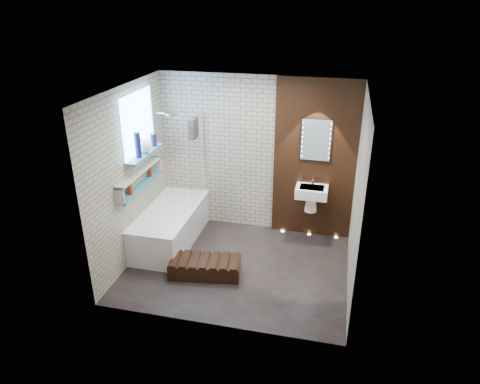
% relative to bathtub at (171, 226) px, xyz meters
% --- Properties ---
extents(ground, '(3.20, 3.20, 0.00)m').
position_rel_bathtub_xyz_m(ground, '(1.22, -0.45, -0.29)').
color(ground, black).
rests_on(ground, ground).
extents(room_shell, '(3.24, 3.20, 2.60)m').
position_rel_bathtub_xyz_m(room_shell, '(1.22, -0.45, 1.01)').
color(room_shell, tan).
rests_on(room_shell, ground).
extents(walnut_panel, '(1.30, 0.06, 2.60)m').
position_rel_bathtub_xyz_m(walnut_panel, '(2.17, 0.82, 1.01)').
color(walnut_panel, black).
rests_on(walnut_panel, ground).
extents(clerestory_window, '(0.18, 1.00, 0.94)m').
position_rel_bathtub_xyz_m(clerestory_window, '(-0.34, -0.10, 1.61)').
color(clerestory_window, '#7FADE0').
rests_on(clerestory_window, room_shell).
extents(display_niche, '(0.14, 1.30, 0.26)m').
position_rel_bathtub_xyz_m(display_niche, '(-0.31, -0.30, 0.91)').
color(display_niche, teal).
rests_on(display_niche, room_shell).
extents(bathtub, '(0.79, 1.74, 0.70)m').
position_rel_bathtub_xyz_m(bathtub, '(0.00, 0.00, 0.00)').
color(bathtub, white).
rests_on(bathtub, ground).
extents(bath_screen, '(0.01, 0.78, 1.40)m').
position_rel_bathtub_xyz_m(bath_screen, '(0.35, 0.44, 0.99)').
color(bath_screen, white).
rests_on(bath_screen, bathtub).
extents(towel, '(0.09, 0.24, 0.31)m').
position_rel_bathtub_xyz_m(towel, '(0.35, 0.31, 1.56)').
color(towel, black).
rests_on(towel, bath_screen).
extents(shower_head, '(0.18, 0.18, 0.02)m').
position_rel_bathtub_xyz_m(shower_head, '(-0.08, 0.50, 1.71)').
color(shower_head, silver).
rests_on(shower_head, room_shell).
extents(washbasin, '(0.50, 0.36, 0.58)m').
position_rel_bathtub_xyz_m(washbasin, '(2.17, 0.62, 0.50)').
color(washbasin, white).
rests_on(washbasin, walnut_panel).
extents(led_mirror, '(0.50, 0.02, 0.70)m').
position_rel_bathtub_xyz_m(led_mirror, '(2.17, 0.78, 1.36)').
color(led_mirror, black).
rests_on(led_mirror, walnut_panel).
extents(walnut_step, '(1.06, 0.59, 0.22)m').
position_rel_bathtub_xyz_m(walnut_step, '(0.82, -0.75, -0.18)').
color(walnut_step, black).
rests_on(walnut_step, ground).
extents(niche_bottles, '(0.06, 0.75, 0.16)m').
position_rel_bathtub_xyz_m(niche_bottles, '(-0.31, -0.33, 0.88)').
color(niche_bottles, maroon).
rests_on(niche_bottles, display_niche).
extents(sill_vases, '(0.22, 0.63, 0.37)m').
position_rel_bathtub_xyz_m(sill_vases, '(-0.28, -0.10, 1.38)').
color(sill_vases, white).
rests_on(sill_vases, clerestory_window).
extents(floor_uplights, '(0.96, 0.06, 0.01)m').
position_rel_bathtub_xyz_m(floor_uplights, '(2.17, 0.75, -0.29)').
color(floor_uplights, '#FFD899').
rests_on(floor_uplights, ground).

